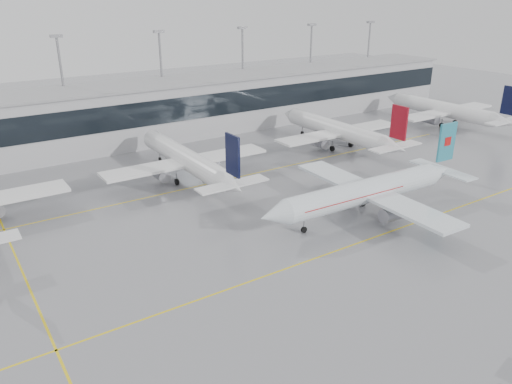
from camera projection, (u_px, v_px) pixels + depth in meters
ground at (310, 260)px, 61.20m from camera, size 320.00×320.00×0.00m
taxi_line_main at (310, 260)px, 61.19m from camera, size 120.00×0.25×0.01m
taxi_line_north at (197, 186)px, 84.40m from camera, size 120.00×0.25×0.01m
taxi_line_cross at (25, 278)px, 57.45m from camera, size 0.25×60.00×0.01m
terminal at (128, 115)px, 106.90m from camera, size 180.00×15.00×12.00m
terminal_glass at (140, 115)px, 100.50m from camera, size 180.00×0.20×5.00m
terminal_roof at (125, 86)px, 104.58m from camera, size 182.00×16.00×0.40m
light_masts at (115, 77)px, 108.79m from camera, size 156.40×1.00×22.60m
air_canada_jet at (371, 190)px, 72.60m from camera, size 37.05×29.78×11.71m
parked_jet_c at (187, 160)px, 85.86m from camera, size 29.64×36.96×11.72m
parked_jet_d at (339, 131)px, 103.76m from camera, size 29.64×36.96×11.72m
parked_jet_e at (446, 110)px, 121.66m from camera, size 29.64×36.96×11.72m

